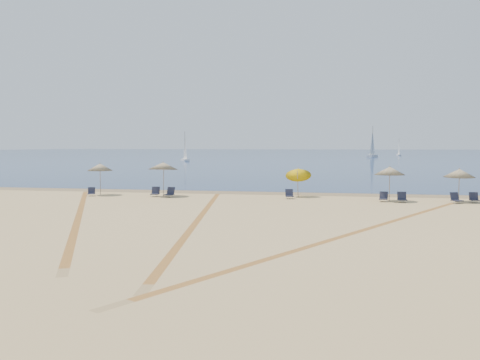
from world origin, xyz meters
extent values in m
plane|color=tan|center=(0.00, 0.00, 0.00)|extent=(160.00, 160.00, 0.00)
plane|color=#0C2151|center=(0.00, 225.00, 0.01)|extent=(500.00, 500.00, 0.00)
plane|color=olive|center=(0.00, 24.00, 0.00)|extent=(500.00, 500.00, 0.00)
cylinder|color=gray|center=(-10.97, 20.10, 1.15)|extent=(0.05, 0.05, 2.30)
cone|color=beige|center=(-10.97, 20.10, 2.15)|extent=(1.93, 1.93, 0.55)
sphere|color=gray|center=(-10.97, 20.10, 2.45)|extent=(0.08, 0.08, 0.08)
cylinder|color=gray|center=(-5.88, 20.16, 1.21)|extent=(0.05, 0.19, 2.43)
cone|color=beige|center=(-5.88, 20.10, 2.27)|extent=(2.27, 2.30, 0.68)
sphere|color=gray|center=(-5.88, 20.10, 2.57)|extent=(0.08, 0.08, 0.08)
cylinder|color=gray|center=(4.10, 21.09, 0.99)|extent=(0.05, 1.01, 2.00)
cone|color=#DCB207|center=(4.10, 21.51, 1.85)|extent=(1.90, 1.95, 1.33)
sphere|color=gray|center=(4.10, 21.51, 2.15)|extent=(0.08, 0.08, 0.08)
cylinder|color=gray|center=(10.46, 19.81, 1.12)|extent=(0.05, 0.05, 2.23)
cone|color=beige|center=(10.46, 19.81, 2.08)|extent=(2.06, 2.06, 0.55)
sphere|color=gray|center=(10.46, 19.81, 2.38)|extent=(0.08, 0.08, 0.08)
cylinder|color=gray|center=(15.02, 20.15, 1.05)|extent=(0.05, 0.12, 2.11)
cone|color=beige|center=(15.02, 20.18, 1.95)|extent=(2.06, 2.07, 0.62)
sphere|color=gray|center=(15.02, 20.18, 2.25)|extent=(0.08, 0.08, 0.08)
cube|color=black|center=(-11.28, 19.23, 0.17)|extent=(0.69, 0.69, 0.05)
cube|color=black|center=(-11.39, 19.47, 0.40)|extent=(0.56, 0.39, 0.47)
cylinder|color=#A5A5AD|center=(-11.48, 18.95, 0.09)|extent=(0.02, 0.02, 0.17)
cylinder|color=#A5A5AD|center=(-11.09, 19.12, 0.09)|extent=(0.02, 0.02, 0.17)
cube|color=black|center=(-6.38, 19.60, 0.20)|extent=(0.67, 0.67, 0.05)
cube|color=black|center=(-6.41, 19.90, 0.46)|extent=(0.62, 0.29, 0.54)
cylinder|color=#A5A5AD|center=(-6.62, 19.36, 0.10)|extent=(0.03, 0.03, 0.20)
cylinder|color=#A5A5AD|center=(-6.14, 19.41, 0.10)|extent=(0.03, 0.03, 0.20)
cube|color=black|center=(-5.20, 19.36, 0.20)|extent=(0.72, 0.72, 0.06)
cube|color=black|center=(-5.14, 19.65, 0.47)|extent=(0.64, 0.34, 0.54)
cylinder|color=#A5A5AD|center=(-5.44, 19.19, 0.10)|extent=(0.03, 0.03, 0.20)
cylinder|color=#A5A5AD|center=(-4.96, 19.09, 0.10)|extent=(0.03, 0.03, 0.20)
cube|color=black|center=(3.62, 20.01, 0.18)|extent=(0.67, 0.67, 0.05)
cube|color=black|center=(3.56, 20.28, 0.43)|extent=(0.59, 0.33, 0.50)
cylinder|color=#A5A5AD|center=(3.40, 19.76, 0.09)|extent=(0.02, 0.02, 0.18)
cylinder|color=#A5A5AD|center=(3.84, 19.86, 0.09)|extent=(0.02, 0.02, 0.18)
cube|color=black|center=(10.04, 19.30, 0.18)|extent=(0.63, 0.63, 0.05)
cube|color=black|center=(10.08, 19.57, 0.42)|extent=(0.58, 0.28, 0.50)
cylinder|color=#A5A5AD|center=(9.82, 19.13, 0.09)|extent=(0.02, 0.02, 0.18)
cylinder|color=#A5A5AD|center=(10.26, 19.07, 0.09)|extent=(0.02, 0.02, 0.18)
cube|color=black|center=(11.23, 19.00, 0.19)|extent=(0.60, 0.60, 0.05)
cube|color=black|center=(11.23, 19.29, 0.45)|extent=(0.59, 0.23, 0.52)
cylinder|color=#A5A5AD|center=(11.00, 18.78, 0.10)|extent=(0.03, 0.03, 0.19)
cylinder|color=#A5A5AD|center=(11.47, 18.80, 0.10)|extent=(0.03, 0.03, 0.19)
cube|color=black|center=(14.71, 19.12, 0.19)|extent=(0.79, 0.79, 0.05)
cube|color=black|center=(14.59, 19.39, 0.45)|extent=(0.63, 0.45, 0.53)
cylinder|color=#A5A5AD|center=(14.49, 18.81, 0.10)|extent=(0.03, 0.03, 0.19)
cylinder|color=#A5A5AD|center=(14.92, 19.00, 0.10)|extent=(0.03, 0.03, 0.19)
cube|color=black|center=(15.95, 19.78, 0.19)|extent=(0.58, 0.58, 0.05)
cube|color=black|center=(15.94, 20.05, 0.43)|extent=(0.57, 0.22, 0.51)
cylinder|color=#A5A5AD|center=(15.72, 19.56, 0.09)|extent=(0.02, 0.02, 0.19)
cylinder|color=#A5A5AD|center=(16.17, 19.57, 0.09)|extent=(0.02, 0.02, 0.19)
cube|color=white|center=(-28.59, 100.01, 0.26)|extent=(3.33, 4.69, 0.51)
cylinder|color=gray|center=(-28.59, 100.01, 3.59)|extent=(0.10, 0.10, 6.84)
cube|color=white|center=(17.78, 149.17, 0.37)|extent=(3.89, 6.74, 0.72)
cylinder|color=gray|center=(17.78, 149.17, 5.02)|extent=(0.14, 0.14, 9.56)
cube|color=white|center=(28.52, 173.01, 0.24)|extent=(1.27, 4.29, 0.46)
cylinder|color=gray|center=(28.52, 173.01, 3.24)|extent=(0.09, 0.09, 6.18)
plane|color=tan|center=(-0.19, 9.60, 0.00)|extent=(32.07, 32.07, 0.00)
plane|color=tan|center=(-0.37, 10.69, 0.00)|extent=(32.07, 32.07, 0.00)
plane|color=tan|center=(7.93, 6.82, 0.00)|extent=(37.80, 37.80, 0.00)
plane|color=tan|center=(8.44, 7.79, 0.00)|extent=(37.80, 37.80, 0.00)
plane|color=tan|center=(-7.13, 9.66, 0.00)|extent=(37.51, 37.51, 0.00)
plane|color=tan|center=(-7.61, 10.65, 0.00)|extent=(37.51, 37.51, 0.00)
camera|label=1|loc=(6.92, -16.24, 3.85)|focal=38.14mm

